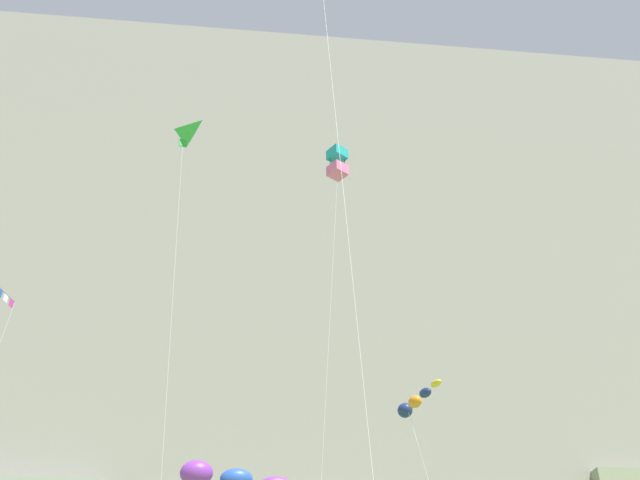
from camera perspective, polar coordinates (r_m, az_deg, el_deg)
cliff_face at (r=73.23m, az=-2.70°, el=-10.10°), size 180.00×30.28×63.64m
kite_windsock_upper_right at (r=29.78m, az=7.15°, el=-12.17°), size 2.60×3.35×13.63m
kite_windsock_mid_center at (r=18.61m, az=-6.63°, el=-17.50°), size 5.45×4.40×8.02m
kite_delta_front_field at (r=37.76m, az=-11.04°, el=6.85°), size 2.89×2.38×27.44m
kite_box_far_left at (r=46.18m, az=1.32°, el=5.80°), size 2.63×3.21×32.90m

